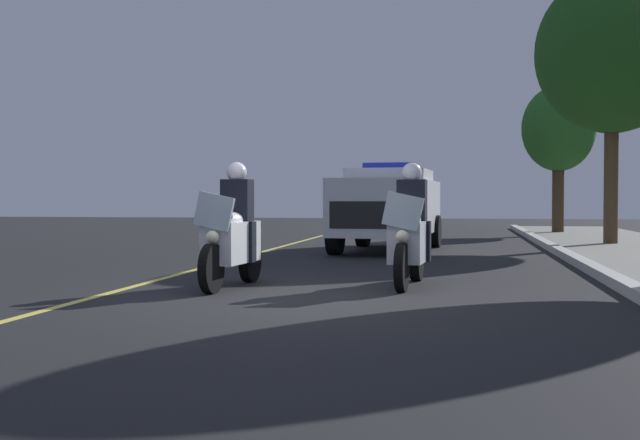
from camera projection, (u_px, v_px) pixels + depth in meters
ground_plane at (293, 297)px, 9.96m from camera, size 80.00×80.00×0.00m
lane_stripe_center at (108, 293)px, 10.37m from camera, size 48.00×0.12×0.01m
police_motorcycle_lead_left at (232, 236)px, 11.06m from camera, size 2.14×0.62×1.72m
police_motorcycle_lead_right at (410, 236)px, 11.24m from camera, size 2.14×0.62×1.72m
police_suv at (388, 205)px, 18.82m from camera, size 5.03×2.38×2.05m
tree_far_back at (612, 53)px, 20.11m from camera, size 3.76×3.76×6.77m
tree_behind_suv at (559, 130)px, 27.01m from camera, size 2.42×2.42×4.89m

